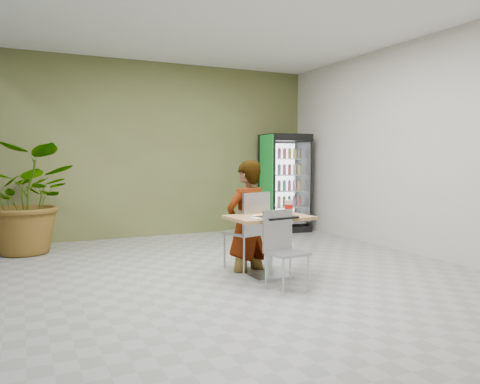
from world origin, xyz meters
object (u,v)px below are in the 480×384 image
dining_table (269,234)px  chair_near (282,243)px  soda_cup (289,208)px  potted_plant (29,199)px  chair_far (251,225)px  seated_woman (247,227)px  beverage_fridge (285,183)px  cafeteria_tray (277,217)px

dining_table → chair_near: (-0.09, -0.46, -0.03)m
soda_cup → potted_plant: (-2.83, 2.84, -0.01)m
chair_far → seated_woman: bearing=-76.5°
chair_far → beverage_fridge: 3.44m
dining_table → cafeteria_tray: size_ratio=2.30×
soda_cup → cafeteria_tray: (-0.30, -0.23, -0.08)m
chair_near → dining_table: bearing=74.3°
chair_near → seated_woman: bearing=83.5°
chair_near → soda_cup: (0.36, 0.45, 0.33)m
chair_far → chair_near: (-0.05, -0.88, -0.09)m
soda_cup → potted_plant: potted_plant is taller
dining_table → beverage_fridge: beverage_fridge is taller
beverage_fridge → potted_plant: (-4.63, -0.27, -0.12)m
cafeteria_tray → dining_table: bearing=82.8°
chair_far → seated_woman: 0.07m
potted_plant → cafeteria_tray: bearing=-50.6°
chair_near → beverage_fridge: (2.16, 3.57, 0.45)m
cafeteria_tray → beverage_fridge: 3.96m
chair_near → seated_woman: size_ratio=0.50×
beverage_fridge → potted_plant: beverage_fridge is taller
potted_plant → seated_woman: bearing=-43.5°
dining_table → seated_woman: size_ratio=0.56×
beverage_fridge → soda_cup: bearing=-114.1°
seated_woman → cafeteria_tray: seated_woman is taller
dining_table → beverage_fridge: bearing=56.3°
dining_table → potted_plant: bearing=132.0°
seated_woman → cafeteria_tray: (0.03, -0.71, 0.21)m
dining_table → beverage_fridge: 3.76m
dining_table → soda_cup: size_ratio=5.30×
seated_woman → cafeteria_tray: 0.74m
soda_cup → chair_far: bearing=125.4°
seated_woman → potted_plant: (-2.50, 2.37, 0.28)m
soda_cup → chair_near: bearing=-128.1°
cafeteria_tray → seated_woman: bearing=92.6°
chair_near → potted_plant: (-2.47, 3.30, 0.33)m
dining_table → chair_near: size_ratio=1.11×
seated_woman → soda_cup: seated_woman is taller
chair_near → seated_woman: (0.02, 0.93, 0.05)m
seated_woman → beverage_fridge: bearing=-145.1°
dining_table → chair_far: size_ratio=0.95×
chair_near → beverage_fridge: bearing=53.8°
seated_woman → potted_plant: bearing=-59.6°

